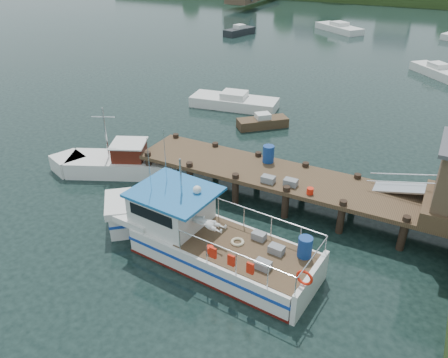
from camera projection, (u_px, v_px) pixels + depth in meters
The scene contains 9 objects.
ground_plane at pixel (256, 193), 21.67m from camera, with size 160.00×160.00×0.00m, color black.
dock at pixel (402, 185), 17.94m from camera, with size 16.60×3.00×4.78m.
lobster_boat at pixel (197, 235), 17.20m from camera, with size 10.00×3.66×4.80m.
work_boat at pixel (117, 162), 23.39m from camera, with size 6.68×4.35×3.63m.
moored_rowboat at pixel (263, 122), 29.03m from camera, with size 3.21×3.12×0.97m.
moored_a at pixel (234, 102), 32.39m from camera, with size 6.65×3.13×1.18m.
moored_b at pixel (437, 71), 39.75m from camera, with size 5.00×5.12×1.18m.
moored_d at pixel (339, 28), 58.31m from camera, with size 7.34×6.29×1.24m.
moored_e at pixel (239, 31), 56.33m from camera, with size 2.77×4.85×1.27m.
Camera 1 is at (7.26, -17.18, 11.18)m, focal length 35.00 mm.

